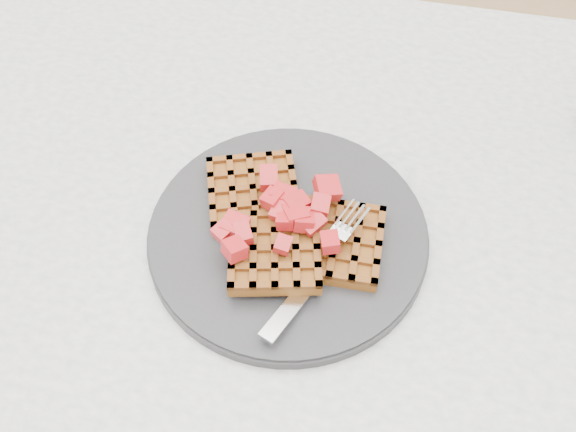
{
  "coord_description": "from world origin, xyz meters",
  "views": [
    {
      "loc": [
        0.01,
        -0.4,
        1.31
      ],
      "look_at": [
        -0.06,
        -0.04,
        0.79
      ],
      "focal_mm": 40.0,
      "sensor_mm": 36.0,
      "label": 1
    }
  ],
  "objects": [
    {
      "name": "table",
      "position": [
        0.0,
        0.0,
        0.64
      ],
      "size": [
        1.2,
        0.8,
        0.75
      ],
      "color": "silver",
      "rests_on": "ground"
    },
    {
      "name": "fork",
      "position": [
        -0.02,
        -0.08,
        0.77
      ],
      "size": [
        0.09,
        0.18,
        0.02
      ],
      "primitive_type": null,
      "rotation": [
        0.0,
        0.0,
        -0.39
      ],
      "color": "silver",
      "rests_on": "plate"
    },
    {
      "name": "strawberry_pile",
      "position": [
        -0.06,
        -0.04,
        0.8
      ],
      "size": [
        0.15,
        0.15,
        0.02
      ],
      "primitive_type": null,
      "color": "#990007",
      "rests_on": "waffles"
    },
    {
      "name": "waffles",
      "position": [
        -0.06,
        -0.04,
        0.78
      ],
      "size": [
        0.2,
        0.19,
        0.03
      ],
      "color": "brown",
      "rests_on": "plate"
    },
    {
      "name": "plate",
      "position": [
        -0.06,
        -0.04,
        0.76
      ],
      "size": [
        0.29,
        0.29,
        0.02
      ],
      "primitive_type": "cylinder",
      "color": "#252527",
      "rests_on": "table"
    }
  ]
}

